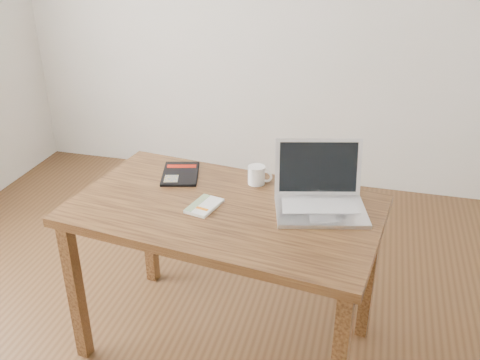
% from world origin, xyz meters
% --- Properties ---
extents(room, '(4.04, 4.04, 2.70)m').
position_xyz_m(room, '(-0.07, 0.00, 1.36)').
color(room, '#54361D').
rests_on(room, ground).
extents(desk, '(1.36, 0.89, 0.75)m').
position_xyz_m(desk, '(0.05, 0.17, 0.66)').
color(desk, '#503118').
rests_on(desk, ground).
extents(white_guidebook, '(0.13, 0.18, 0.01)m').
position_xyz_m(white_guidebook, '(-0.03, 0.14, 0.76)').
color(white_guidebook, silver).
rests_on(white_guidebook, desk).
extents(black_guidebook, '(0.22, 0.28, 0.01)m').
position_xyz_m(black_guidebook, '(-0.23, 0.40, 0.76)').
color(black_guidebook, black).
rests_on(black_guidebook, desk).
extents(laptop, '(0.43, 0.39, 0.25)m').
position_xyz_m(laptop, '(0.43, 0.27, 0.80)').
color(laptop, silver).
rests_on(laptop, desk).
extents(coffee_mug, '(0.11, 0.08, 0.08)m').
position_xyz_m(coffee_mug, '(0.13, 0.41, 0.79)').
color(coffee_mug, white).
rests_on(coffee_mug, desk).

